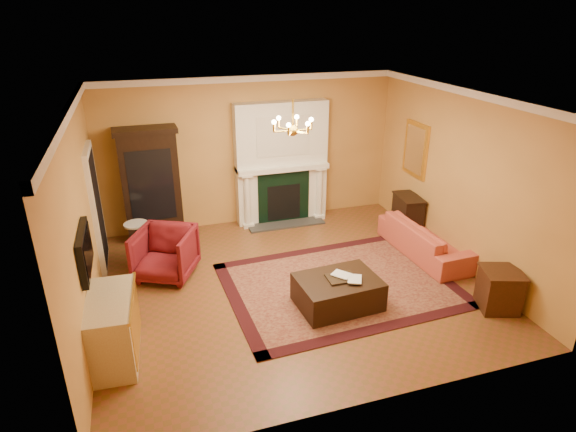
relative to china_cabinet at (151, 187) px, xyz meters
name	(u,v)px	position (x,y,z in m)	size (l,w,h in m)	color
floor	(292,284)	(2.01, -2.49, -1.05)	(6.00, 5.50, 0.02)	brown
ceiling	(293,98)	(2.01, -2.49, 1.97)	(6.00, 5.50, 0.02)	silver
wall_back	(250,151)	(2.01, 0.27, 0.46)	(6.00, 0.02, 3.00)	#CD9549
wall_front	(376,292)	(2.01, -5.25, 0.46)	(6.00, 0.02, 3.00)	#CD9549
wall_left	(81,223)	(-1.00, -2.49, 0.46)	(0.02, 5.50, 3.00)	#CD9549
wall_right	(461,179)	(5.02, -2.49, 0.46)	(0.02, 5.50, 3.00)	#CD9549
fireplace	(282,166)	(2.61, 0.08, 0.15)	(1.90, 0.70, 2.50)	white
crown_molding	(274,93)	(2.01, -1.53, 1.90)	(6.00, 5.50, 0.12)	white
doorway	(97,208)	(-0.94, -0.79, 0.00)	(0.08, 1.05, 2.10)	silver
tv_panel	(85,252)	(-0.93, -3.09, 0.31)	(0.09, 0.95, 0.58)	black
gilt_mirror	(416,150)	(4.98, -1.09, 0.61)	(0.06, 0.76, 1.05)	yellow
chandelier	(293,126)	(2.01, -2.49, 1.56)	(0.63, 0.55, 0.53)	gold
oriental_rug	(339,284)	(2.74, -2.77, -1.04)	(3.63, 2.72, 0.01)	#490F0F
china_cabinet	(151,187)	(0.00, 0.00, 0.00)	(1.04, 0.47, 2.09)	black
wingback_armchair	(165,251)	(0.07, -1.62, -0.58)	(0.90, 0.84, 0.93)	maroon
pedestal_table	(138,239)	(-0.34, -0.95, -0.61)	(0.42, 0.42, 0.74)	black
commode	(113,329)	(-0.72, -3.53, -0.61)	(0.55, 1.17, 0.87)	#C2B78E
coral_sofa	(426,234)	(4.66, -2.23, -0.64)	(2.06, 0.60, 0.80)	#C03F3D
end_table	(499,291)	(4.73, -4.10, -0.74)	(0.52, 0.52, 0.61)	#3C1B10
console_table	(407,216)	(4.79, -1.34, -0.66)	(0.39, 0.68, 0.76)	black
leather_ottoman	(338,292)	(2.47, -3.31, -0.81)	(1.20, 0.87, 0.45)	black
ottoman_tray	(341,278)	(2.51, -3.31, -0.57)	(0.43, 0.33, 0.03)	black
book_a	(339,270)	(2.46, -3.34, -0.42)	(0.20, 0.03, 0.27)	gray
book_b	(348,271)	(2.58, -3.40, -0.42)	(0.20, 0.02, 0.27)	gray
topiary_left	(245,156)	(1.86, 0.04, 0.45)	(0.18, 0.18, 0.47)	gray
topiary_right	(308,153)	(3.18, 0.04, 0.40)	(0.14, 0.14, 0.38)	gray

